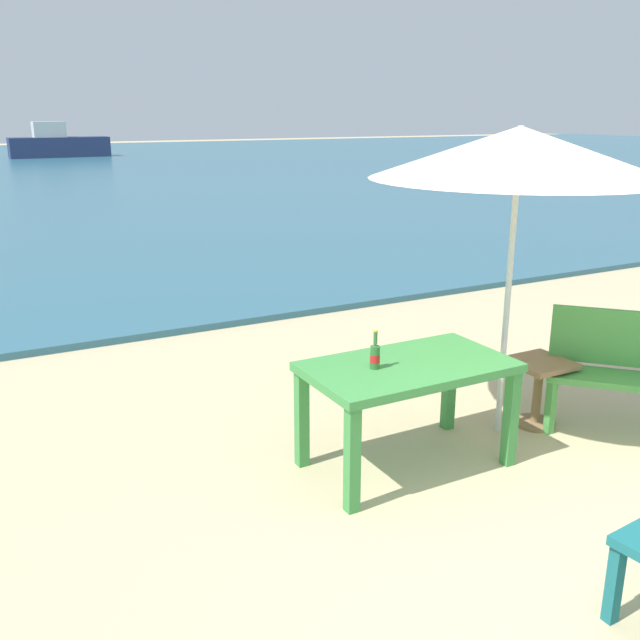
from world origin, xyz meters
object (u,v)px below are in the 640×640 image
(patio_umbrella, at_px, (519,153))
(boat_fishing_trawler, at_px, (58,144))
(picnic_table_green, at_px, (408,378))
(beer_bottle_amber, at_px, (375,355))
(side_table_wood, at_px, (538,383))
(bench_green_left, at_px, (631,366))

(patio_umbrella, bearing_deg, boat_fishing_trawler, 86.27)
(picnic_table_green, distance_m, boat_fishing_trawler, 37.01)
(beer_bottle_amber, bearing_deg, side_table_wood, 1.16)
(beer_bottle_amber, height_order, side_table_wood, beer_bottle_amber)
(beer_bottle_amber, xyz_separation_m, patio_umbrella, (1.21, 0.08, 1.26))
(beer_bottle_amber, relative_size, bench_green_left, 0.24)
(picnic_table_green, bearing_deg, patio_umbrella, 6.19)
(beer_bottle_amber, distance_m, side_table_wood, 1.63)
(picnic_table_green, bearing_deg, beer_bottle_amber, 175.31)
(side_table_wood, distance_m, bench_green_left, 0.69)
(picnic_table_green, relative_size, bench_green_left, 1.25)
(bench_green_left, xyz_separation_m, boat_fishing_trawler, (1.54, 37.23, 0.20))
(boat_fishing_trawler, bearing_deg, picnic_table_green, -95.18)
(bench_green_left, height_order, boat_fishing_trawler, boat_fishing_trawler)
(picnic_table_green, relative_size, beer_bottle_amber, 5.28)
(beer_bottle_amber, bearing_deg, picnic_table_green, -4.69)
(picnic_table_green, bearing_deg, boat_fishing_trawler, 84.82)
(beer_bottle_amber, height_order, boat_fishing_trawler, boat_fishing_trawler)
(beer_bottle_amber, bearing_deg, boat_fishing_trawler, 84.42)
(picnic_table_green, relative_size, boat_fishing_trawler, 0.28)
(boat_fishing_trawler, bearing_deg, beer_bottle_amber, -95.58)
(patio_umbrella, height_order, bench_green_left, patio_umbrella)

